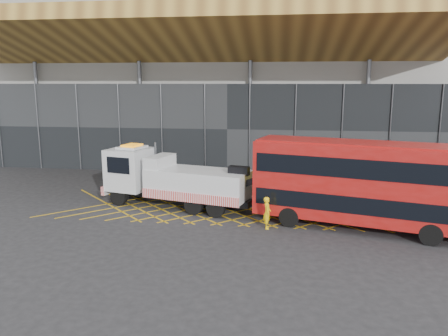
# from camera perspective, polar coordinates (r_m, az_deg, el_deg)

# --- Properties ---
(ground_plane) EXTENTS (120.00, 120.00, 0.00)m
(ground_plane) POSITION_cam_1_polar(r_m,az_deg,el_deg) (29.33, -6.23, -5.02)
(ground_plane) COLOR #252427
(road_markings) EXTENTS (24.76, 7.16, 0.01)m
(road_markings) POSITION_cam_1_polar(r_m,az_deg,el_deg) (28.67, 1.60, -5.32)
(road_markings) COLOR gold
(road_markings) RESTS_ON ground_plane
(construction_building) EXTENTS (55.00, 23.97, 18.00)m
(construction_building) POSITION_cam_1_polar(r_m,az_deg,el_deg) (46.02, 1.43, 12.18)
(construction_building) COLOR gray
(construction_building) RESTS_ON ground_plane
(recovery_truck) EXTENTS (11.67, 5.24, 4.07)m
(recovery_truck) POSITION_cam_1_polar(r_m,az_deg,el_deg) (28.98, -6.90, -1.40)
(recovery_truck) COLOR black
(recovery_truck) RESTS_ON ground_plane
(bus_towed) EXTENTS (12.37, 6.01, 4.92)m
(bus_towed) POSITION_cam_1_polar(r_m,az_deg,el_deg) (25.33, 17.77, -1.70)
(bus_towed) COLOR #9E0F0C
(bus_towed) RESTS_ON ground_plane
(worker) EXTENTS (0.49, 0.70, 1.83)m
(worker) POSITION_cam_1_polar(r_m,az_deg,el_deg) (24.79, 5.66, -5.84)
(worker) COLOR yellow
(worker) RESTS_ON ground_plane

